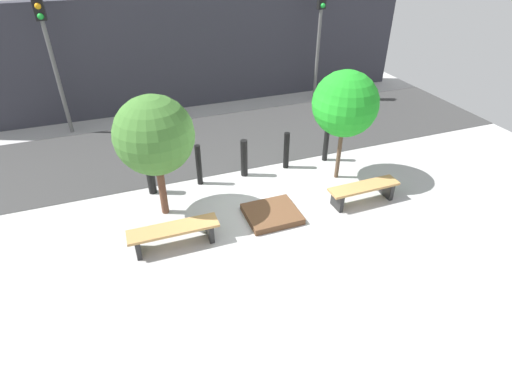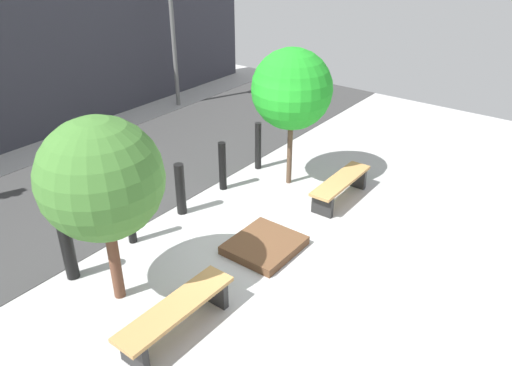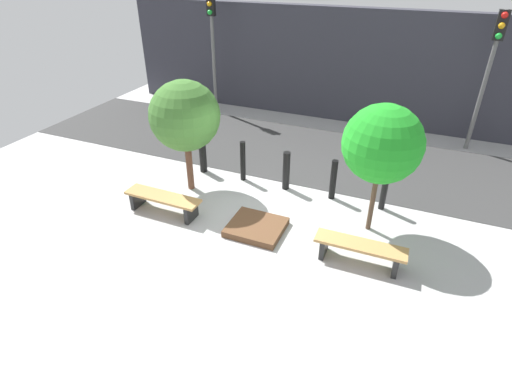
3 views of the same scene
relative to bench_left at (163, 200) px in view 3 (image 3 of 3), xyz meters
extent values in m
plane|color=#ADADAD|center=(2.26, 0.22, -0.33)|extent=(18.00, 18.00, 0.00)
cube|color=#373737|center=(2.26, 4.38, -0.33)|extent=(18.00, 3.94, 0.01)
cube|color=#33333D|center=(2.26, 7.71, 1.56)|extent=(16.20, 0.50, 3.79)
cube|color=black|center=(-0.74, 0.01, -0.13)|extent=(0.10, 0.46, 0.40)
cube|color=black|center=(0.74, -0.01, -0.13)|extent=(0.10, 0.46, 0.40)
cube|color=#B2844C|center=(0.00, 0.00, 0.10)|extent=(1.85, 0.47, 0.06)
cube|color=black|center=(3.82, -0.01, -0.13)|extent=(0.10, 0.43, 0.41)
cube|color=black|center=(5.21, 0.01, -0.13)|extent=(0.10, 0.43, 0.41)
cube|color=#B2844C|center=(4.51, 0.00, 0.10)|extent=(1.75, 0.44, 0.06)
cube|color=brown|center=(2.26, 0.20, -0.26)|extent=(1.18, 1.06, 0.15)
cylinder|color=brown|center=(0.00, 1.22, 0.42)|extent=(0.16, 0.16, 1.51)
sphere|color=#40752F|center=(0.00, 1.22, 1.64)|extent=(1.69, 1.69, 1.69)
cylinder|color=brown|center=(4.51, 1.22, 0.47)|extent=(0.11, 0.11, 1.61)
sphere|color=green|center=(4.51, 1.22, 1.71)|extent=(1.60, 1.60, 1.60)
cylinder|color=black|center=(-0.16, 2.16, 0.15)|extent=(0.20, 0.20, 0.96)
cylinder|color=black|center=(1.05, 2.16, 0.21)|extent=(0.14, 0.14, 1.10)
cylinder|color=black|center=(2.26, 2.16, 0.18)|extent=(0.18, 0.18, 1.03)
cylinder|color=black|center=(3.46, 2.16, 0.18)|extent=(0.15, 0.15, 1.03)
cylinder|color=black|center=(4.67, 2.16, 0.21)|extent=(0.14, 0.14, 1.08)
cylinder|color=slate|center=(-2.13, 6.65, 1.76)|extent=(0.12, 0.12, 4.19)
cube|color=black|center=(-2.13, 6.65, 3.46)|extent=(0.28, 0.16, 0.78)
sphere|color=orange|center=(-2.13, 6.54, 3.46)|extent=(0.17, 0.17, 0.17)
sphere|color=green|center=(-2.13, 6.54, 3.20)|extent=(0.17, 0.17, 0.17)
cylinder|color=slate|center=(6.64, 6.65, 1.67)|extent=(0.12, 0.12, 4.01)
cube|color=black|center=(6.64, 6.65, 3.28)|extent=(0.28, 0.16, 0.78)
sphere|color=red|center=(6.64, 6.54, 3.54)|extent=(0.17, 0.17, 0.17)
sphere|color=orange|center=(6.64, 6.54, 3.28)|extent=(0.17, 0.17, 0.17)
sphere|color=green|center=(6.64, 6.54, 3.02)|extent=(0.17, 0.17, 0.17)
camera|label=1|loc=(-0.61, -6.52, 5.23)|focal=28.00mm
camera|label=2|loc=(-3.38, -3.90, 4.67)|focal=35.00mm
camera|label=3|loc=(5.00, -6.33, 4.97)|focal=28.00mm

